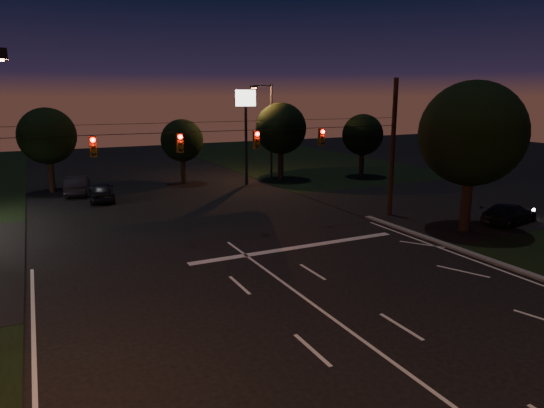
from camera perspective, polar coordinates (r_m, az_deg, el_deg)
ground at (r=15.59m, az=14.72°, el=-18.05°), size 140.00×140.00×0.00m
cross_street_right at (r=39.77m, az=21.60°, el=0.29°), size 20.00×16.00×0.02m
stop_bar at (r=25.84m, az=3.06°, el=-5.11°), size 12.00×0.50×0.01m
utility_pole_right at (r=33.60m, az=13.61°, el=-1.30°), size 0.30×0.30×9.00m
signal_span at (r=26.62m, az=-6.19°, el=7.45°), size 24.00×0.40×1.56m
pole_sign_right at (r=43.48m, az=-3.10°, el=10.42°), size 1.80×0.30×8.40m
street_light_right_far at (r=46.69m, az=-0.37°, el=9.36°), size 2.20×0.35×9.00m
tree_right_near at (r=30.35m, az=22.28°, el=7.55°), size 6.00×6.00×8.76m
tree_far_b at (r=44.21m, az=-24.91°, el=7.21°), size 4.60×4.60×6.98m
tree_far_c at (r=44.90m, az=-10.55°, el=7.30°), size 3.80×3.80×5.86m
tree_far_d at (r=46.29m, az=0.99°, el=8.81°), size 4.80×4.80×7.30m
tree_far_e at (r=48.86m, az=10.55°, el=7.96°), size 4.00×4.00×6.18m
car_oncoming_a at (r=39.28m, az=-19.43°, el=1.45°), size 2.17×4.62×1.53m
car_oncoming_b at (r=42.52m, az=-21.92°, el=2.08°), size 2.40×4.95×1.56m
car_cross at (r=33.91m, az=26.12°, el=-0.99°), size 4.77×2.72×1.30m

